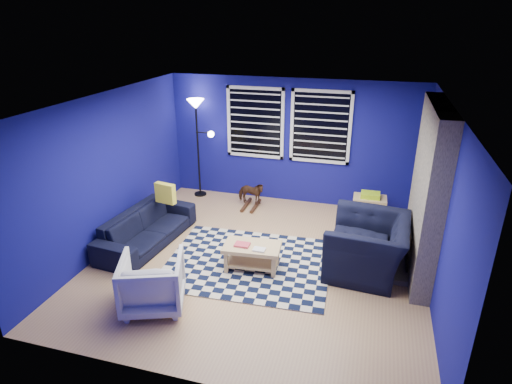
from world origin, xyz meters
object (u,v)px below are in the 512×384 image
armchair_bent (152,282)px  cabinet (369,209)px  rocking_horse (251,193)px  floor_lamp (197,118)px  tv (426,152)px  armchair_big (367,246)px  coffee_table (252,252)px  sofa (147,228)px

armchair_bent → cabinet: (2.63, 3.34, -0.10)m
rocking_horse → floor_lamp: 1.86m
floor_lamp → tv: bearing=-3.2°
armchair_bent → cabinet: bearing=-148.9°
armchair_big → floor_lamp: 4.27m
cabinet → floor_lamp: floor_lamp is taller
cabinet → floor_lamp: bearing=173.1°
tv → armchair_bent: tv is taller
coffee_table → floor_lamp: (-1.87, 2.49, 1.39)m
rocking_horse → floor_lamp: floor_lamp is taller
tv → floor_lamp: size_ratio=0.49×
armchair_big → floor_lamp: floor_lamp is taller
armchair_bent → rocking_horse: armchair_bent is taller
sofa → rocking_horse: 2.27m
armchair_big → rocking_horse: (-2.32, 1.74, -0.11)m
cabinet → coffee_table: bearing=-128.6°
coffee_table → cabinet: bearing=52.4°
sofa → floor_lamp: (0.05, 2.20, 1.39)m
sofa → armchair_bent: armchair_bent is taller
tv → sofa: tv is taller
armchair_big → rocking_horse: 2.90m
sofa → cabinet: size_ratio=3.25×
armchair_bent → rocking_horse: bearing=-116.3°
tv → rocking_horse: (-3.14, -0.07, -1.10)m
armchair_bent → floor_lamp: size_ratio=0.39×
armchair_big → coffee_table: 1.72m
sofa → armchair_bent: (0.92, -1.50, 0.08)m
tv → armchair_bent: 5.01m
tv → cabinet: size_ratio=1.65×
sofa → armchair_big: bearing=-81.7°
armchair_big → floor_lamp: (-3.53, 2.06, 1.26)m
tv → sofa: 4.94m
coffee_table → floor_lamp: floor_lamp is taller
rocking_horse → tv: bearing=-86.4°
coffee_table → floor_lamp: 3.40m
sofa → floor_lamp: bearing=4.6°
armchair_big → sofa: bearing=-83.5°
armchair_big → coffee_table: size_ratio=1.46×
sofa → coffee_table: sofa is taller
armchair_bent → cabinet: 4.25m
sofa → rocking_horse: size_ratio=3.54×
rocking_horse → armchair_big: bearing=-124.5°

